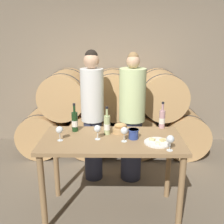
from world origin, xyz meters
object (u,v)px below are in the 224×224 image
Objects in this scene: wine_bottle_rose at (162,119)px; blue_crock at (133,134)px; person_left at (93,115)px; wine_glass_center at (124,131)px; wine_glass_right at (170,139)px; tasting_table at (112,150)px; bread_basket at (120,129)px; person_right at (132,118)px; wine_bottle_red at (75,121)px; cheese_plate at (157,142)px; wine_bottle_white at (107,125)px; wine_glass_far_left at (60,130)px; wine_glass_left at (97,129)px.

blue_crock is at bearing -136.46° from wine_bottle_rose.
person_left is 5.69× the size of wine_bottle_rose.
wine_glass_center and wine_glass_right have the same top height.
bread_basket is (0.10, 0.18, 0.17)m from tasting_table.
blue_crock is 0.44m from wine_glass_right.
blue_crock is (-0.03, -0.76, 0.08)m from person_right.
wine_bottle_red is at bearing -173.15° from wine_bottle_rose.
blue_crock is 0.27m from cheese_plate.
person_right is at bearing 87.71° from blue_crock.
person_left is 1.02× the size of person_right.
wine_bottle_white is at bearing -116.45° from person_right.
wine_glass_far_left is at bearing -175.72° from blue_crock.
wine_bottle_red is at bearing 153.07° from tasting_table.
cheese_plate is 1.74× the size of wine_glass_far_left.
person_right is at bearing -0.03° from person_left.
wine_glass_right is (-0.03, -0.63, 0.00)m from wine_bottle_rose.
wine_bottle_rose is 0.62m from wine_glass_center.
wine_glass_center is at bearing -137.93° from wine_bottle_rose.
wine_bottle_white is 1.16× the size of cheese_plate.
wine_glass_right is (0.56, -0.29, 0.25)m from tasting_table.
person_left reaches higher than wine_bottle_white.
tasting_table is at bearing -26.93° from wine_bottle_red.
person_left reaches higher than wine_glass_left.
person_left is at bearing 115.41° from wine_glass_center.
wine_bottle_white is at bearing 57.17° from wine_glass_left.
wine_glass_right is at bearing -27.30° from wine_bottle_red.
wine_bottle_white is at bearing -158.44° from bread_basket.
wine_bottle_rose is 2.79× the size of blue_crock.
wine_bottle_red is 2.09× the size of wine_glass_far_left.
tasting_table is at bearing 152.42° from wine_glass_right.
wine_bottle_red is 1.78× the size of bread_basket.
wine_glass_center is (0.28, -0.06, 0.00)m from wine_glass_left.
wine_glass_right reaches higher than cheese_plate.
wine_glass_center is (0.55, -0.29, -0.00)m from wine_bottle_red.
wine_glass_left is at bearing -171.77° from tasting_table.
person_right is (0.26, 0.76, 0.11)m from tasting_table.
tasting_table is 4.60× the size of wine_bottle_red.
cheese_plate is at bearing -20.52° from wine_bottle_red.
wine_glass_far_left and wine_glass_left have the same top height.
blue_crock is at bearing -92.29° from person_right.
cheese_plate is (-0.12, -0.46, -0.10)m from wine_bottle_rose.
wine_bottle_red reaches higher than wine_glass_center.
wine_glass_right is at bearing -34.21° from wine_bottle_white.
wine_glass_far_left is (-0.12, -0.28, -0.00)m from wine_bottle_red.
wine_bottle_white reaches higher than bread_basket.
wine_bottle_rose is at bearing 29.85° from tasting_table.
wine_bottle_rose is 2.02× the size of wine_glass_right.
person_right is at bearing 38.51° from wine_bottle_red.
bread_basket is at bearing 21.08° from wine_glass_far_left.
blue_crock is (-0.36, -0.34, -0.05)m from wine_bottle_rose.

